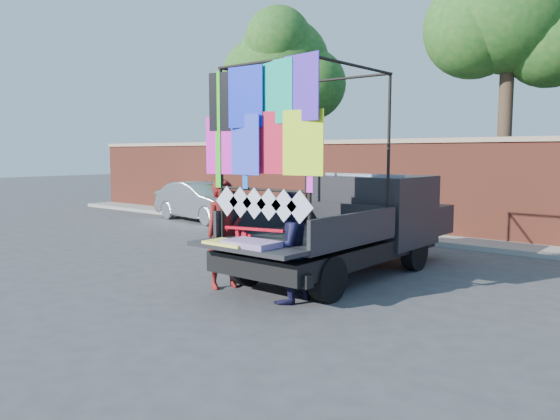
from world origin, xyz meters
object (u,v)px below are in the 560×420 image
Objects in this scene: sedan at (202,201)px; woman at (225,234)px; pickup_truck at (360,223)px; man at (287,248)px.

sedan is 2.16× the size of woman.
pickup_truck reaches higher than man.
woman is at bearing -110.67° from pickup_truck.
man reaches higher than sedan.
pickup_truck is 2.79m from woman.
woman is 1.09× the size of man.
woman is (-0.99, -2.61, 0.00)m from pickup_truck.
woman is 1.35m from man.
woman reaches higher than man.
pickup_truck is 8.57m from sedan.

